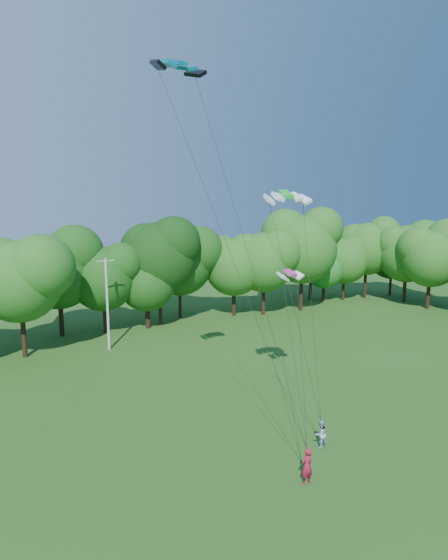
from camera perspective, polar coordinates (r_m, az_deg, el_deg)
utility_pole at (r=42.14m, az=-15.00°, el=-2.99°), size 1.74×0.25×8.70m
kite_flyer_left at (r=23.20m, az=10.77°, el=-22.75°), size 0.69×0.47×1.82m
kite_flyer_right at (r=26.27m, az=12.49°, el=-19.01°), size 0.79×0.62×1.61m
kite_teal at (r=24.36m, az=-6.16°, el=26.44°), size 2.79×1.43×0.54m
kite_green at (r=25.16m, az=8.15°, el=11.06°), size 2.78×1.85×0.53m
kite_pink at (r=29.44m, az=8.60°, el=0.96°), size 1.82×0.87×0.42m
tree_back_center at (r=49.46m, az=-8.48°, el=3.38°), size 9.03×9.03×13.13m
tree_back_east at (r=64.01m, az=12.99°, el=2.20°), size 6.16×6.16×8.97m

